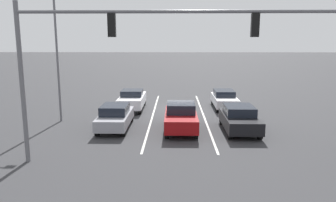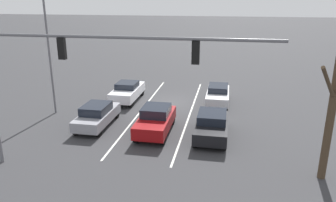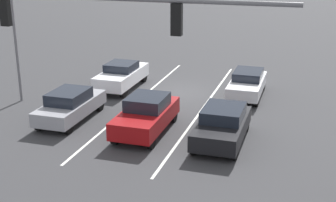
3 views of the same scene
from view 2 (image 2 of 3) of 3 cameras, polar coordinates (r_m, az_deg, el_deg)
The scene contains 11 objects.
ground_plane at distance 26.40m, azimuth 0.56°, elevation -0.16°, with size 240.00×240.00×0.00m, color #333335.
lane_stripe_left_divider at distance 24.06m, azimuth 3.93°, elevation -2.01°, with size 0.12×16.47×0.01m, color silver.
lane_stripe_center_divider at distance 24.71m, azimuth -4.53°, elevation -1.48°, with size 0.12×16.47×0.01m, color silver.
car_black_leftlane_front at distance 19.83m, azimuth 7.61°, elevation -4.15°, with size 1.89×4.27×1.51m.
car_gray_rightlane_front at distance 21.83m, azimuth -12.26°, elevation -2.39°, with size 1.75×4.36×1.49m.
car_maroon_midlane_front at distance 20.32m, azimuth -2.18°, elevation -3.28°, with size 1.87×4.41×1.65m.
car_silver_leftlane_second at distance 26.18m, azimuth 8.68°, elevation 1.18°, with size 1.71×4.25×1.42m.
car_white_rightlane_second at distance 26.73m, azimuth -7.07°, elevation 1.72°, with size 1.79×4.45×1.54m.
traffic_signal_gantry at distance 15.29m, azimuth -16.98°, elevation 5.91°, with size 13.48×0.37×6.95m.
street_lamp_right_shoulder at distance 24.13m, azimuth -19.85°, elevation 9.38°, with size 1.60×0.24×8.93m.
bare_tree_near at distance 15.98m, azimuth 26.72°, elevation -1.07°, with size 1.77×1.47×6.46m.
Camera 2 is at (-4.36, 24.73, 8.14)m, focal length 35.00 mm.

